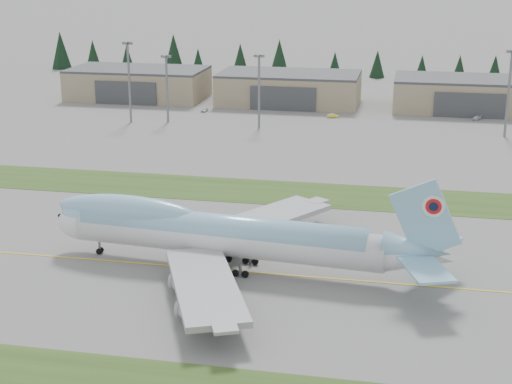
% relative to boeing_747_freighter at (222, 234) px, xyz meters
% --- Properties ---
extents(ground, '(7000.00, 7000.00, 0.00)m').
position_rel_boeing_747_freighter_xyz_m(ground, '(2.26, -0.95, -6.03)').
color(ground, slate).
rests_on(ground, ground).
extents(grass_strip_far, '(400.00, 18.00, 0.08)m').
position_rel_boeing_747_freighter_xyz_m(grass_strip_far, '(2.26, 44.05, -6.03)').
color(grass_strip_far, '#2E4A1A').
rests_on(grass_strip_far, ground).
extents(taxiway_line_main, '(400.00, 0.40, 0.02)m').
position_rel_boeing_747_freighter_xyz_m(taxiway_line_main, '(2.26, -0.95, -6.03)').
color(taxiway_line_main, yellow).
rests_on(taxiway_line_main, ground).
extents(boeing_747_freighter, '(69.55, 59.76, 18.30)m').
position_rel_boeing_747_freighter_xyz_m(boeing_747_freighter, '(0.00, 0.00, 0.00)').
color(boeing_747_freighter, silver).
rests_on(boeing_747_freighter, ground).
extents(hangar_left, '(48.00, 26.60, 10.80)m').
position_rel_boeing_747_freighter_xyz_m(hangar_left, '(-67.74, 148.94, -0.64)').
color(hangar_left, gray).
rests_on(hangar_left, ground).
extents(hangar_center, '(48.00, 26.60, 10.80)m').
position_rel_boeing_747_freighter_xyz_m(hangar_center, '(-12.74, 148.94, -0.64)').
color(hangar_center, gray).
rests_on(hangar_center, ground).
extents(hangar_right, '(48.00, 26.60, 10.80)m').
position_rel_boeing_747_freighter_xyz_m(hangar_right, '(47.26, 148.94, -0.64)').
color(hangar_right, gray).
rests_on(hangar_right, ground).
extents(floodlight_masts, '(161.79, 8.03, 24.68)m').
position_rel_boeing_747_freighter_xyz_m(floodlight_masts, '(20.66, 109.82, 9.87)').
color(floodlight_masts, slate).
rests_on(floodlight_masts, ground).
extents(service_vehicle_a, '(1.95, 4.11, 1.36)m').
position_rel_boeing_747_freighter_xyz_m(service_vehicle_a, '(-37.89, 129.28, -6.03)').
color(service_vehicle_a, silver).
rests_on(service_vehicle_a, ground).
extents(service_vehicle_b, '(3.89, 2.11, 1.22)m').
position_rel_boeing_747_freighter_xyz_m(service_vehicle_b, '(4.89, 127.81, -6.03)').
color(service_vehicle_b, yellow).
rests_on(service_vehicle_b, ground).
extents(service_vehicle_c, '(3.35, 4.49, 1.21)m').
position_rel_boeing_747_freighter_xyz_m(service_vehicle_c, '(49.57, 133.21, -6.03)').
color(service_vehicle_c, silver).
rests_on(service_vehicle_c, ground).
extents(conifer_belt, '(273.03, 16.71, 16.82)m').
position_rel_boeing_747_freighter_xyz_m(conifer_belt, '(3.04, 211.85, 1.29)').
color(conifer_belt, black).
rests_on(conifer_belt, ground).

